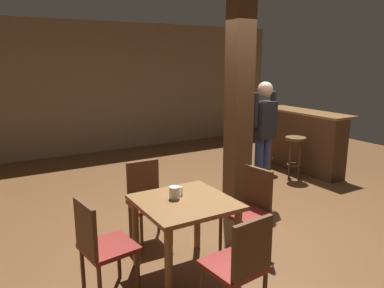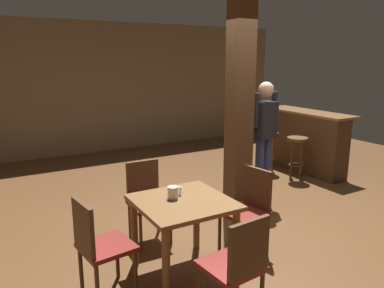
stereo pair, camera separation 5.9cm
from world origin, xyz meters
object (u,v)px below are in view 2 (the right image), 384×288
(salt_shaker, at_px, (180,191))
(bar_counter, at_px, (302,140))
(bar_stool_mid, at_px, (269,143))
(standing_person, at_px, (264,134))
(dining_table, at_px, (183,214))
(bar_stool_near, at_px, (297,148))
(chair_north, at_px, (147,197))
(chair_south, at_px, (237,264))
(chair_west, at_px, (98,243))
(napkin_cup, at_px, (173,193))
(chair_east, at_px, (249,206))

(salt_shaker, distance_m, bar_counter, 3.96)
(bar_stool_mid, bearing_deg, standing_person, -134.34)
(bar_stool_mid, bearing_deg, dining_table, -143.83)
(bar_counter, xyz_separation_m, bar_stool_near, (-0.50, -0.36, -0.01))
(chair_north, relative_size, bar_stool_near, 1.23)
(salt_shaker, height_order, bar_stool_mid, salt_shaker)
(chair_south, bearing_deg, bar_stool_mid, 45.56)
(chair_south, relative_size, bar_counter, 0.50)
(bar_stool_mid, bearing_deg, chair_west, -150.34)
(chair_north, distance_m, napkin_cup, 0.77)
(chair_south, relative_size, salt_shaker, 10.44)
(chair_north, bearing_deg, chair_east, -43.13)
(dining_table, height_order, standing_person, standing_person)
(chair_west, height_order, chair_north, same)
(dining_table, relative_size, salt_shaker, 9.99)
(chair_west, height_order, standing_person, standing_person)
(salt_shaker, xyz_separation_m, bar_stool_mid, (2.90, 2.01, -0.24))
(chair_east, height_order, salt_shaker, chair_east)
(napkin_cup, distance_m, standing_person, 2.14)
(dining_table, relative_size, chair_south, 0.96)
(napkin_cup, relative_size, salt_shaker, 1.37)
(chair_east, height_order, chair_south, same)
(chair_west, bearing_deg, standing_person, 21.01)
(bar_counter, bearing_deg, chair_west, -156.19)
(standing_person, bearing_deg, chair_west, -158.99)
(standing_person, height_order, bar_counter, standing_person)
(chair_east, distance_m, bar_stool_mid, 3.00)
(dining_table, height_order, salt_shaker, salt_shaker)
(dining_table, distance_m, standing_person, 2.16)
(chair_west, bearing_deg, napkin_cup, 5.92)
(chair_east, xyz_separation_m, bar_counter, (2.75, 1.91, 0.05))
(chair_east, height_order, bar_stool_mid, chair_east)
(chair_east, relative_size, chair_west, 1.00)
(napkin_cup, xyz_separation_m, bar_stool_near, (3.12, 1.49, -0.25))
(napkin_cup, height_order, standing_person, standing_person)
(dining_table, bearing_deg, chair_west, 179.15)
(napkin_cup, distance_m, bar_counter, 4.07)
(dining_table, distance_m, chair_south, 0.84)
(chair_east, distance_m, standing_person, 1.53)
(chair_west, bearing_deg, bar_stool_near, 22.03)
(salt_shaker, bearing_deg, chair_west, -171.87)
(bar_stool_mid, bearing_deg, chair_north, -155.70)
(dining_table, distance_m, bar_stool_mid, 3.63)
(chair_west, height_order, bar_stool_mid, chair_west)
(standing_person, bearing_deg, salt_shaker, -153.58)
(bar_counter, bearing_deg, bar_stool_mid, 161.75)
(dining_table, distance_m, chair_west, 0.82)
(dining_table, distance_m, bar_stool_near, 3.44)
(chair_south, height_order, napkin_cup, chair_south)
(chair_east, distance_m, bar_stool_near, 2.73)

